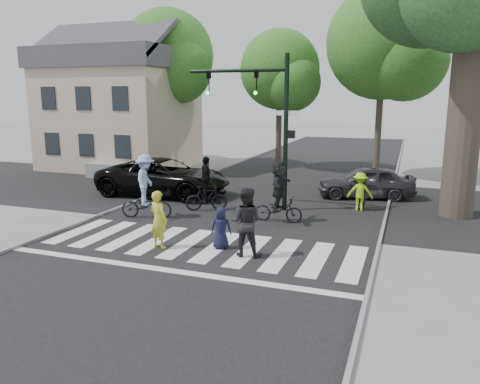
% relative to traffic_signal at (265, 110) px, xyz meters
% --- Properties ---
extents(ground, '(120.00, 120.00, 0.00)m').
position_rel_traffic_signal_xyz_m(ground, '(-0.35, -6.20, -3.90)').
color(ground, gray).
rests_on(ground, ground).
extents(road_stem, '(10.00, 70.00, 0.01)m').
position_rel_traffic_signal_xyz_m(road_stem, '(-0.35, -1.20, -3.90)').
color(road_stem, black).
rests_on(road_stem, ground).
extents(road_cross, '(70.00, 10.00, 0.01)m').
position_rel_traffic_signal_xyz_m(road_cross, '(-0.35, 1.80, -3.89)').
color(road_cross, black).
rests_on(road_cross, ground).
extents(curb_left, '(0.10, 70.00, 0.10)m').
position_rel_traffic_signal_xyz_m(curb_left, '(-5.40, -1.20, -3.85)').
color(curb_left, gray).
rests_on(curb_left, ground).
extents(curb_right, '(0.10, 70.00, 0.10)m').
position_rel_traffic_signal_xyz_m(curb_right, '(4.70, -1.20, -3.85)').
color(curb_right, gray).
rests_on(curb_right, ground).
extents(crosswalk, '(10.00, 3.85, 0.01)m').
position_rel_traffic_signal_xyz_m(crosswalk, '(-0.35, -5.54, -3.89)').
color(crosswalk, silver).
rests_on(crosswalk, ground).
extents(traffic_signal, '(4.45, 0.29, 6.00)m').
position_rel_traffic_signal_xyz_m(traffic_signal, '(0.00, 0.00, 0.00)').
color(traffic_signal, black).
rests_on(traffic_signal, ground).
extents(bg_tree_0, '(5.46, 5.20, 8.97)m').
position_rel_traffic_signal_xyz_m(bg_tree_0, '(-14.09, 9.80, 2.24)').
color(bg_tree_0, brown).
rests_on(bg_tree_0, ground).
extents(bg_tree_1, '(6.09, 5.80, 9.80)m').
position_rel_traffic_signal_xyz_m(bg_tree_1, '(-9.06, 9.28, 2.75)').
color(bg_tree_1, brown).
rests_on(bg_tree_1, ground).
extents(bg_tree_2, '(5.04, 4.80, 8.40)m').
position_rel_traffic_signal_xyz_m(bg_tree_2, '(-2.11, 10.42, 1.88)').
color(bg_tree_2, brown).
rests_on(bg_tree_2, ground).
extents(bg_tree_3, '(6.30, 6.00, 10.20)m').
position_rel_traffic_signal_xyz_m(bg_tree_3, '(3.95, 9.07, 3.04)').
color(bg_tree_3, brown).
rests_on(bg_tree_3, ground).
extents(house, '(8.40, 8.10, 8.82)m').
position_rel_traffic_signal_xyz_m(house, '(-11.85, 7.78, -0.10)').
color(house, beige).
rests_on(house, ground).
extents(pedestrian_woman, '(0.73, 0.59, 1.74)m').
position_rel_traffic_signal_xyz_m(pedestrian_woman, '(-1.44, -5.85, -3.03)').
color(pedestrian_woman, gold).
rests_on(pedestrian_woman, ground).
extents(pedestrian_child, '(0.70, 0.56, 1.26)m').
position_rel_traffic_signal_xyz_m(pedestrian_child, '(0.31, -5.27, -3.27)').
color(pedestrian_child, '#141633').
rests_on(pedestrian_child, ground).
extents(pedestrian_adult, '(1.02, 0.83, 1.97)m').
position_rel_traffic_signal_xyz_m(pedestrian_adult, '(1.20, -5.61, -2.91)').
color(pedestrian_adult, black).
rests_on(pedestrian_adult, ground).
extents(cyclist_left, '(1.98, 1.36, 2.37)m').
position_rel_traffic_signal_xyz_m(cyclist_left, '(-3.64, -2.92, -2.87)').
color(cyclist_left, black).
rests_on(cyclist_left, ground).
extents(cyclist_mid, '(1.66, 1.20, 2.15)m').
position_rel_traffic_signal_xyz_m(cyclist_mid, '(-2.02, -1.12, -3.02)').
color(cyclist_mid, black).
rests_on(cyclist_mid, ground).
extents(cyclist_right, '(1.75, 1.63, 2.19)m').
position_rel_traffic_signal_xyz_m(cyclist_right, '(1.09, -1.78, -2.92)').
color(cyclist_right, black).
rests_on(cyclist_right, ground).
extents(car_suv, '(6.10, 3.00, 1.67)m').
position_rel_traffic_signal_xyz_m(car_suv, '(-5.03, 0.88, -3.07)').
color(car_suv, black).
rests_on(car_suv, ground).
extents(car_grey, '(4.42, 2.54, 1.42)m').
position_rel_traffic_signal_xyz_m(car_grey, '(3.64, 3.44, -3.19)').
color(car_grey, '#36353A').
rests_on(car_grey, ground).
extents(bystander_hivis, '(1.04, 0.67, 1.52)m').
position_rel_traffic_signal_xyz_m(bystander_hivis, '(3.64, 0.94, -3.14)').
color(bystander_hivis, '#ADF21B').
rests_on(bystander_hivis, ground).
extents(bystander_dark, '(0.70, 0.65, 1.61)m').
position_rel_traffic_signal_xyz_m(bystander_dark, '(3.70, 1.07, -3.10)').
color(bystander_dark, black).
rests_on(bystander_dark, ground).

